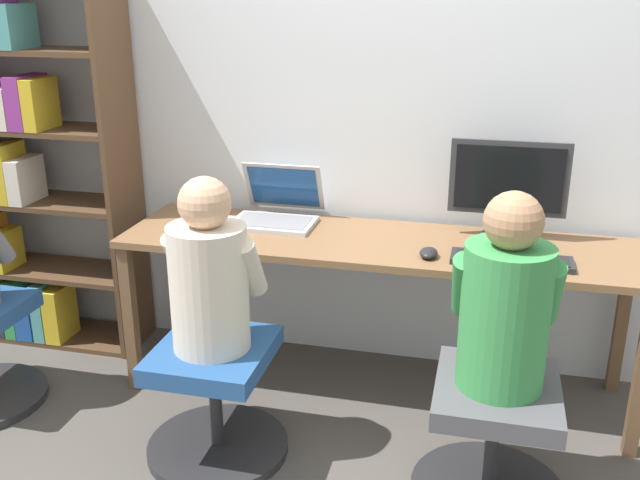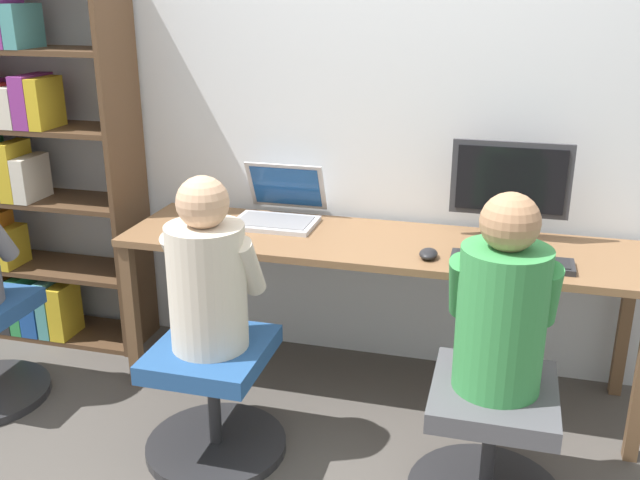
# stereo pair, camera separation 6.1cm
# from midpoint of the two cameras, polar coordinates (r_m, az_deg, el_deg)

# --- Properties ---
(ground_plane) EXTENTS (14.00, 14.00, 0.00)m
(ground_plane) POSITION_cam_midpoint_polar(r_m,az_deg,el_deg) (3.04, 2.77, -14.39)
(ground_plane) COLOR #4C4742
(wall_back) EXTENTS (10.00, 0.05, 2.60)m
(wall_back) POSITION_cam_midpoint_polar(r_m,az_deg,el_deg) (3.16, 5.41, 12.32)
(wall_back) COLOR silver
(wall_back) RESTS_ON ground_plane
(desk) EXTENTS (2.15, 0.56, 0.70)m
(desk) POSITION_cam_midpoint_polar(r_m,az_deg,el_deg) (2.99, 4.01, -1.27)
(desk) COLOR brown
(desk) RESTS_ON ground_plane
(desktop_monitor) EXTENTS (0.48, 0.19, 0.41)m
(desktop_monitor) POSITION_cam_midpoint_polar(r_m,az_deg,el_deg) (3.01, 14.25, 4.10)
(desktop_monitor) COLOR #333338
(desktop_monitor) RESTS_ON desk
(laptop) EXTENTS (0.36, 0.36, 0.25)m
(laptop) POSITION_cam_midpoint_polar(r_m,az_deg,el_deg) (3.19, -4.04, 2.37)
(laptop) COLOR #B7B7BC
(laptop) RESTS_ON desk
(keyboard) EXTENTS (0.46, 0.14, 0.03)m
(keyboard) POSITION_cam_midpoint_polar(r_m,az_deg,el_deg) (2.80, 14.47, -1.56)
(keyboard) COLOR #232326
(keyboard) RESTS_ON desk
(computer_mouse_by_keyboard) EXTENTS (0.07, 0.10, 0.04)m
(computer_mouse_by_keyboard) POSITION_cam_midpoint_polar(r_m,az_deg,el_deg) (2.79, 8.07, -1.03)
(computer_mouse_by_keyboard) COLOR black
(computer_mouse_by_keyboard) RESTS_ON desk
(office_chair_left) EXTENTS (0.54, 0.54, 0.45)m
(office_chair_left) POSITION_cam_midpoint_polar(r_m,az_deg,el_deg) (2.59, 12.98, -15.26)
(office_chair_left) COLOR #262628
(office_chair_left) RESTS_ON ground_plane
(office_chair_right) EXTENTS (0.54, 0.54, 0.45)m
(office_chair_right) POSITION_cam_midpoint_polar(r_m,az_deg,el_deg) (2.78, -9.00, -12.32)
(office_chair_right) COLOR #262628
(office_chair_right) RESTS_ON ground_plane
(person_at_monitor) EXTENTS (0.35, 0.32, 0.66)m
(person_at_monitor) POSITION_cam_midpoint_polar(r_m,az_deg,el_deg) (2.35, 13.91, -4.97)
(person_at_monitor) COLOR #388C47
(person_at_monitor) RESTS_ON office_chair_left
(person_at_laptop) EXTENTS (0.35, 0.31, 0.64)m
(person_at_laptop) POSITION_cam_midpoint_polar(r_m,az_deg,el_deg) (2.56, -9.54, -2.79)
(person_at_laptop) COLOR beige
(person_at_laptop) RESTS_ON office_chair_right
(bookshelf) EXTENTS (0.93, 0.32, 1.79)m
(bookshelf) POSITION_cam_midpoint_polar(r_m,az_deg,el_deg) (3.73, -23.98, 5.44)
(bookshelf) COLOR #513823
(bookshelf) RESTS_ON ground_plane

